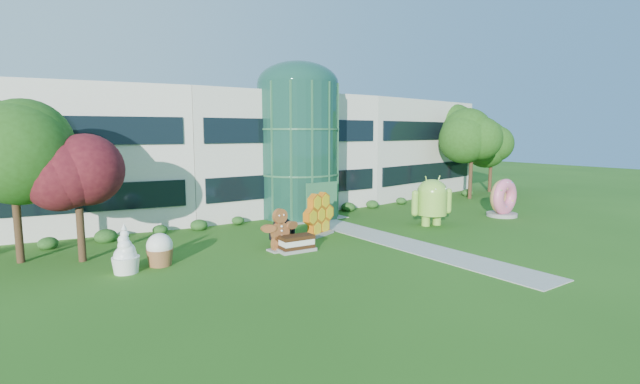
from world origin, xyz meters
TOP-DOWN VIEW (x-y plane):
  - ground at (0.00, 0.00)m, footprint 140.00×140.00m
  - building at (0.00, 18.00)m, footprint 46.00×15.00m
  - atrium at (0.00, 12.00)m, footprint 6.00×6.00m
  - walkway at (0.00, 2.00)m, footprint 2.40×20.00m
  - tree_red at (-15.50, 7.50)m, footprint 4.00×4.00m
  - trees_backdrop at (0.00, 13.00)m, footprint 52.00×8.00m
  - android_green at (5.31, 3.56)m, footprint 3.68×2.87m
  - android_black at (-5.83, 4.58)m, footprint 1.73×1.22m
  - donut at (12.24, 2.78)m, footprint 2.83×1.46m
  - gingerbread at (-6.49, 3.68)m, footprint 2.55×1.10m
  - ice_cream_sandwich at (-5.86, 3.02)m, footprint 2.03×1.13m
  - honeycomb at (-2.63, 5.57)m, footprint 3.18×2.11m
  - froyo at (-14.19, 4.28)m, footprint 1.49×1.49m
  - cupcake at (-12.58, 4.57)m, footprint 1.49×1.49m

SIDE VIEW (x-z plane):
  - ground at x=0.00m, z-range 0.00..0.00m
  - walkway at x=0.00m, z-range 0.00..0.04m
  - ice_cream_sandwich at x=-5.86m, z-range 0.00..0.88m
  - cupcake at x=-12.58m, z-range 0.00..1.58m
  - android_black at x=-5.83m, z-range 0.00..1.89m
  - froyo at x=-14.19m, z-range 0.00..2.23m
  - gingerbread at x=-6.49m, z-range 0.00..2.31m
  - honeycomb at x=-2.63m, z-range 0.00..2.36m
  - donut at x=12.24m, z-range 0.00..2.88m
  - android_green at x=5.31m, z-range 0.00..3.71m
  - tree_red at x=-15.50m, z-range 0.00..6.00m
  - trees_backdrop at x=0.00m, z-range 0.00..8.40m
  - building at x=0.00m, z-range 0.00..9.30m
  - atrium at x=0.00m, z-range 0.00..9.80m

